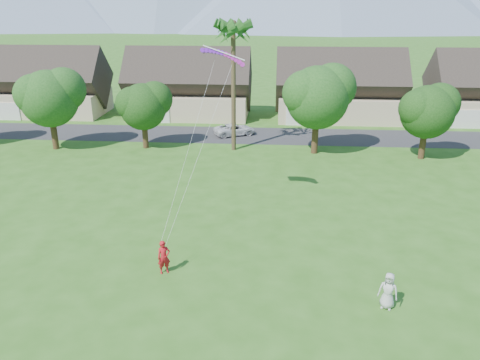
# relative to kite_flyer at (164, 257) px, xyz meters

# --- Properties ---
(ground) EXTENTS (500.00, 500.00, 0.00)m
(ground) POSITION_rel_kite_flyer_xyz_m (3.80, -5.37, -0.96)
(ground) COLOR #2D6019
(ground) RESTS_ON ground
(street) EXTENTS (90.00, 7.00, 0.01)m
(street) POSITION_rel_kite_flyer_xyz_m (3.80, 28.63, -0.96)
(street) COLOR #2D2D30
(street) RESTS_ON ground
(kite_flyer) EXTENTS (0.83, 0.72, 1.92)m
(kite_flyer) POSITION_rel_kite_flyer_xyz_m (0.00, 0.00, 0.00)
(kite_flyer) COLOR red
(kite_flyer) RESTS_ON ground
(watcher) EXTENTS (1.08, 0.89, 1.89)m
(watcher) POSITION_rel_kite_flyer_xyz_m (11.46, -2.29, -0.01)
(watcher) COLOR beige
(watcher) RESTS_ON ground
(parked_car) EXTENTS (5.06, 3.86, 1.28)m
(parked_car) POSITION_rel_kite_flyer_xyz_m (1.42, 28.63, -0.32)
(parked_car) COLOR silver
(parked_car) RESTS_ON ground
(houses_row) EXTENTS (72.75, 8.19, 8.86)m
(houses_row) POSITION_rel_kite_flyer_xyz_m (4.30, 37.62, 2.48)
(houses_row) COLOR beige
(houses_row) RESTS_ON ground
(tree_row) EXTENTS (62.27, 6.67, 8.45)m
(tree_row) POSITION_rel_kite_flyer_xyz_m (2.66, 22.55, 3.93)
(tree_row) COLOR #47301C
(tree_row) RESTS_ON ground
(fan_palm) EXTENTS (3.00, 3.00, 13.80)m
(fan_palm) POSITION_rel_kite_flyer_xyz_m (1.80, 23.13, 10.84)
(fan_palm) COLOR #4C3D26
(fan_palm) RESTS_ON ground
(parafoil_kite) EXTENTS (2.85, 1.02, 0.50)m
(parafoil_kite) POSITION_rel_kite_flyer_xyz_m (2.54, 8.15, 9.91)
(parafoil_kite) COLOR #781CD2
(parafoil_kite) RESTS_ON ground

